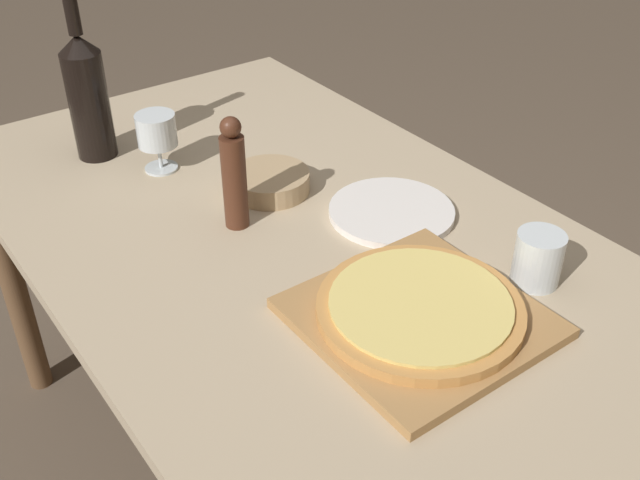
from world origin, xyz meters
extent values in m
cube|color=tan|center=(0.00, 0.00, 0.72)|extent=(0.89, 1.58, 0.03)
cylinder|color=brown|center=(-0.38, 0.73, 0.35)|extent=(0.06, 0.06, 0.71)
cylinder|color=brown|center=(0.38, 0.73, 0.35)|extent=(0.06, 0.06, 0.71)
cube|color=#A87A47|center=(0.01, -0.30, 0.75)|extent=(0.34, 0.34, 0.02)
cylinder|color=#C68947|center=(0.01, -0.30, 0.76)|extent=(0.32, 0.32, 0.02)
cylinder|color=#E0C66B|center=(0.01, -0.30, 0.78)|extent=(0.28, 0.28, 0.01)
cylinder|color=black|center=(-0.17, 0.52, 0.85)|extent=(0.08, 0.08, 0.23)
cone|color=black|center=(-0.17, 0.52, 0.99)|extent=(0.08, 0.08, 0.04)
cylinder|color=black|center=(-0.17, 0.52, 1.04)|extent=(0.03, 0.03, 0.08)
cylinder|color=#4C2819|center=(-0.07, 0.10, 0.83)|extent=(0.04, 0.04, 0.18)
sphere|color=#4C2819|center=(-0.07, 0.10, 0.94)|extent=(0.04, 0.04, 0.04)
cylinder|color=silver|center=(-0.09, 0.38, 0.74)|extent=(0.07, 0.07, 0.00)
cylinder|color=silver|center=(-0.09, 0.38, 0.77)|extent=(0.01, 0.01, 0.05)
cylinder|color=silver|center=(-0.09, 0.38, 0.83)|extent=(0.08, 0.08, 0.07)
cylinder|color=tan|center=(0.04, 0.17, 0.76)|extent=(0.16, 0.16, 0.04)
cylinder|color=silver|center=(0.24, -0.34, 0.78)|extent=(0.08, 0.08, 0.09)
cylinder|color=white|center=(0.18, -0.04, 0.74)|extent=(0.24, 0.24, 0.01)
camera|label=1|loc=(-0.64, -0.93, 1.50)|focal=42.00mm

